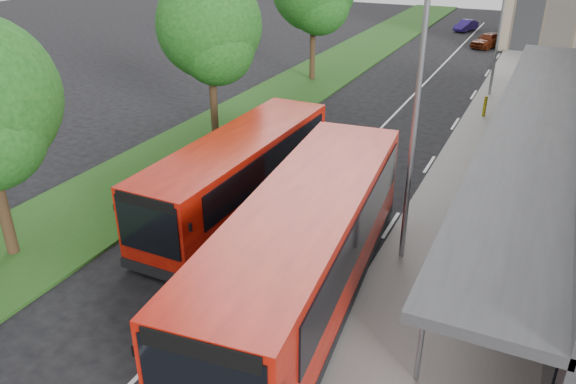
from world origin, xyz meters
name	(u,v)px	position (x,y,z in m)	size (l,w,h in m)	color
ground	(253,259)	(0.00, 0.00, 0.00)	(120.00, 120.00, 0.00)	black
pavement	(517,108)	(6.00, 20.00, 0.07)	(5.00, 80.00, 0.15)	gray
grass_verge	(306,83)	(-7.00, 20.00, 0.05)	(5.00, 80.00, 0.10)	#214516
lane_centre_line	(388,120)	(0.00, 15.00, 0.01)	(0.12, 70.00, 0.01)	silver
kerb_dashes	(465,108)	(3.30, 19.00, 0.01)	(0.12, 56.00, 0.01)	silver
tree_mid	(210,33)	(-7.01, 9.05, 4.99)	(4.81, 4.81, 7.72)	#372216
lamp_post_near	(413,115)	(4.12, 2.00, 4.72)	(1.44, 0.28, 8.00)	gray
lamp_post_far	(500,15)	(4.12, 22.00, 4.72)	(1.44, 0.28, 8.00)	gray
bus_main	(305,250)	(2.35, -1.27, 1.68)	(4.03, 11.79, 3.28)	red
bus_second	(239,175)	(-1.95, 2.64, 1.45)	(2.72, 10.05, 2.83)	red
litter_bin	(493,174)	(6.04, 8.66, 0.60)	(0.50, 0.50, 0.90)	#3D2519
bollard	(485,106)	(4.49, 17.47, 0.69)	(0.17, 0.17, 1.08)	yellow
car_near	(488,40)	(2.08, 37.00, 0.63)	(1.48, 3.68, 1.25)	#501B0B
car_far	(466,25)	(-0.93, 44.25, 0.52)	(1.09, 3.14, 1.03)	navy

